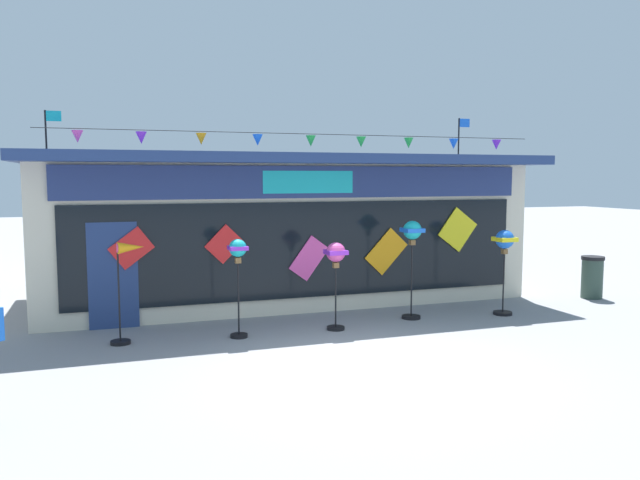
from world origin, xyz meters
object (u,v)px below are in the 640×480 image
object	(u,v)px
kite_shop_building	(276,225)
wind_spinner_far_left	(127,275)
wind_spinner_left	(238,261)
wind_spinner_center_right	(412,241)
wind_spinner_right	(504,248)
wind_spinner_center_left	(336,261)
trash_bin	(592,277)

from	to	relation	value
kite_shop_building	wind_spinner_far_left	size ratio (longest dim) A/B	6.32
wind_spinner_left	wind_spinner_center_right	xyz separation A→B (m)	(3.57, 0.32, 0.18)
wind_spinner_left	wind_spinner_right	size ratio (longest dim) A/B	1.00
kite_shop_building	wind_spinner_center_left	bearing A→B (deg)	-89.16
wind_spinner_far_left	trash_bin	world-z (taller)	wind_spinner_far_left
wind_spinner_center_right	trash_bin	xyz separation A→B (m)	(4.99, 0.52, -1.06)
wind_spinner_left	wind_spinner_center_left	world-z (taller)	wind_spinner_left
wind_spinner_center_left	trash_bin	bearing A→B (deg)	7.43
kite_shop_building	trash_bin	xyz separation A→B (m)	(6.80, -3.09, -1.17)
kite_shop_building	wind_spinner_right	bearing A→B (deg)	-46.01
wind_spinner_left	trash_bin	xyz separation A→B (m)	(8.56, 0.84, -0.87)
wind_spinner_far_left	wind_spinner_center_left	size ratio (longest dim) A/B	1.07
wind_spinner_center_right	wind_spinner_right	size ratio (longest dim) A/B	1.12
wind_spinner_center_left	wind_spinner_center_right	bearing A→B (deg)	11.59
kite_shop_building	wind_spinner_right	xyz separation A→B (m)	(3.77, -3.90, -0.30)
wind_spinner_right	wind_spinner_left	bearing A→B (deg)	-179.70
wind_spinner_far_left	wind_spinner_right	world-z (taller)	wind_spinner_right
kite_shop_building	wind_spinner_far_left	xyz separation A→B (m)	(-3.61, -3.71, -0.49)
wind_spinner_center_right	wind_spinner_center_left	bearing A→B (deg)	-168.41
wind_spinner_far_left	wind_spinner_left	world-z (taller)	wind_spinner_left
kite_shop_building	wind_spinner_center_left	world-z (taller)	kite_shop_building
wind_spinner_far_left	trash_bin	size ratio (longest dim) A/B	1.77
wind_spinner_center_left	wind_spinner_center_right	size ratio (longest dim) A/B	0.83
kite_shop_building	wind_spinner_left	xyz separation A→B (m)	(-1.76, -3.93, -0.30)
wind_spinner_left	trash_bin	size ratio (longest dim) A/B	1.78
kite_shop_building	wind_spinner_left	world-z (taller)	kite_shop_building
wind_spinner_center_right	wind_spinner_right	bearing A→B (deg)	-8.51
wind_spinner_right	trash_bin	distance (m)	3.26
wind_spinner_left	wind_spinner_center_right	bearing A→B (deg)	5.15
wind_spinner_left	trash_bin	world-z (taller)	wind_spinner_left
wind_spinner_left	trash_bin	bearing A→B (deg)	5.62
kite_shop_building	wind_spinner_center_right	distance (m)	4.04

